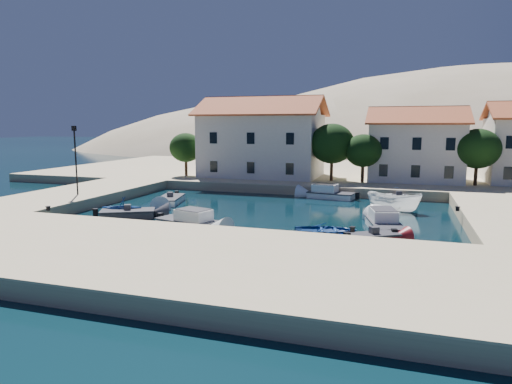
% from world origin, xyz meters
% --- Properties ---
extents(ground, '(400.00, 400.00, 0.00)m').
position_xyz_m(ground, '(0.00, 0.00, 0.00)').
color(ground, black).
rests_on(ground, ground).
extents(quay_south, '(52.00, 12.00, 1.00)m').
position_xyz_m(quay_south, '(0.00, -6.00, 0.50)').
color(quay_south, '#C7B788').
rests_on(quay_south, ground).
extents(quay_west, '(8.00, 20.00, 1.00)m').
position_xyz_m(quay_west, '(-19.00, 10.00, 0.50)').
color(quay_west, '#C7B788').
rests_on(quay_west, ground).
extents(quay_north, '(80.00, 36.00, 1.00)m').
position_xyz_m(quay_north, '(2.00, 38.00, 0.50)').
color(quay_north, '#C7B788').
rests_on(quay_north, ground).
extents(hills, '(254.00, 176.00, 99.00)m').
position_xyz_m(hills, '(20.64, 123.62, -23.40)').
color(hills, tan).
rests_on(hills, ground).
extents(building_left, '(14.70, 9.45, 9.70)m').
position_xyz_m(building_left, '(-6.00, 28.00, 5.94)').
color(building_left, beige).
rests_on(building_left, quay_north).
extents(building_mid, '(10.50, 8.40, 8.30)m').
position_xyz_m(building_mid, '(12.00, 29.00, 5.22)').
color(building_mid, beige).
rests_on(building_mid, quay_north).
extents(trees, '(37.30, 5.30, 6.45)m').
position_xyz_m(trees, '(4.51, 25.46, 4.84)').
color(trees, '#382314').
rests_on(trees, quay_north).
extents(lamppost, '(0.35, 0.25, 6.22)m').
position_xyz_m(lamppost, '(-17.50, 8.00, 4.75)').
color(lamppost, black).
rests_on(lamppost, quay_west).
extents(bollards, '(29.36, 9.56, 0.30)m').
position_xyz_m(bollards, '(2.80, 3.87, 1.15)').
color(bollards, black).
rests_on(bollards, ground).
extents(motorboat_grey_sw, '(4.56, 3.58, 1.25)m').
position_xyz_m(motorboat_grey_sw, '(-9.99, 4.57, 0.29)').
color(motorboat_grey_sw, '#38383D').
rests_on(motorboat_grey_sw, ground).
extents(cabin_cruiser_south, '(4.94, 3.14, 1.60)m').
position_xyz_m(cabin_cruiser_south, '(-3.84, 2.69, 0.48)').
color(cabin_cruiser_south, white).
rests_on(cabin_cruiser_south, ground).
extents(rowboat_south, '(4.74, 3.86, 0.86)m').
position_xyz_m(rowboat_south, '(5.95, 3.74, 0.00)').
color(rowboat_south, navy).
rests_on(rowboat_south, ground).
extents(motorboat_red_se, '(3.39, 2.87, 1.25)m').
position_xyz_m(motorboat_red_se, '(9.16, 2.43, 0.30)').
color(motorboat_red_se, maroon).
rests_on(motorboat_red_se, ground).
extents(cabin_cruiser_east, '(3.08, 5.23, 1.60)m').
position_xyz_m(cabin_cruiser_east, '(9.68, 6.14, 0.48)').
color(cabin_cruiser_east, white).
rests_on(cabin_cruiser_east, ground).
extents(boat_east, '(5.12, 3.31, 1.85)m').
position_xyz_m(boat_east, '(10.10, 13.99, 0.00)').
color(boat_east, white).
rests_on(boat_east, ground).
extents(motorboat_white_ne, '(2.04, 3.70, 1.25)m').
position_xyz_m(motorboat_white_ne, '(10.46, 19.00, 0.30)').
color(motorboat_white_ne, white).
rests_on(motorboat_white_ne, ground).
extents(rowboat_west, '(3.86, 3.55, 1.70)m').
position_xyz_m(rowboat_west, '(-10.88, 5.09, 0.00)').
color(rowboat_west, navy).
rests_on(rowboat_west, ground).
extents(motorboat_white_west, '(2.91, 4.68, 1.25)m').
position_xyz_m(motorboat_white_west, '(-10.00, 11.59, 0.29)').
color(motorboat_white_west, white).
rests_on(motorboat_white_west, ground).
extents(cabin_cruiser_north, '(4.80, 2.62, 1.60)m').
position_xyz_m(cabin_cruiser_north, '(3.97, 19.00, 0.48)').
color(cabin_cruiser_north, white).
rests_on(cabin_cruiser_north, ground).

